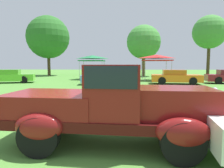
{
  "coord_description": "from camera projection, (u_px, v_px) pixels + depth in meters",
  "views": [
    {
      "loc": [
        1.09,
        -4.32,
        1.71
      ],
      "look_at": [
        0.69,
        2.69,
        1.02
      ],
      "focal_mm": 32.64,
      "sensor_mm": 36.0,
      "label": 1
    }
  ],
  "objects": [
    {
      "name": "treeline_center",
      "position": [
        210.0,
        32.0,
        29.12
      ],
      "size": [
        4.75,
        4.75,
        8.67
      ],
      "color": "#47331E",
      "rests_on": "ground_plane"
    },
    {
      "name": "show_car_skyblue",
      "position": [
        104.0,
        77.0,
        17.15
      ],
      "size": [
        4.02,
        2.11,
        1.22
      ],
      "color": "#669EDB",
      "rests_on": "ground_plane"
    },
    {
      "name": "show_car_orange",
      "position": [
        176.0,
        77.0,
        17.6
      ],
      "size": [
        4.29,
        2.05,
        1.22
      ],
      "color": "orange",
      "rests_on": "ground_plane"
    },
    {
      "name": "ground_plane",
      "position": [
        74.0,
        141.0,
        4.52
      ],
      "size": [
        120.0,
        120.0,
        0.0
      ],
      "primitive_type": "plane",
      "color": "#4C8433"
    },
    {
      "name": "treeline_mid_left",
      "position": [
        144.0,
        42.0,
        28.7
      ],
      "size": [
        4.77,
        4.77,
        7.21
      ],
      "color": "brown",
      "rests_on": "ground_plane"
    },
    {
      "name": "canopy_tent_left_field",
      "position": [
        92.0,
        58.0,
        22.83
      ],
      "size": [
        2.72,
        2.72,
        2.71
      ],
      "color": "#B7B7BC",
      "rests_on": "ground_plane"
    },
    {
      "name": "feature_pickup_truck",
      "position": [
        111.0,
        105.0,
        4.26
      ],
      "size": [
        4.44,
        2.02,
        1.7
      ],
      "color": "#400B0B",
      "rests_on": "ground_plane"
    },
    {
      "name": "canopy_tent_center_field",
      "position": [
        157.0,
        57.0,
        21.22
      ],
      "size": [
        2.87,
        2.87,
        2.71
      ],
      "color": "#B7B7BC",
      "rests_on": "ground_plane"
    },
    {
      "name": "treeline_far_left",
      "position": [
        48.0,
        37.0,
        30.19
      ],
      "size": [
        6.27,
        6.27,
        8.83
      ],
      "color": "#47331E",
      "rests_on": "ground_plane"
    },
    {
      "name": "show_car_lime",
      "position": [
        11.0,
        76.0,
        18.65
      ],
      "size": [
        4.28,
        2.78,
        1.22
      ],
      "color": "#60C62D",
      "rests_on": "ground_plane"
    }
  ]
}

